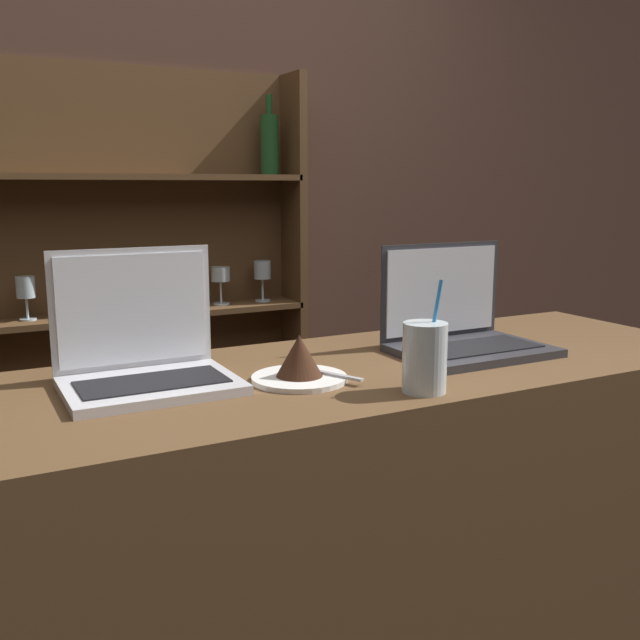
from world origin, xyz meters
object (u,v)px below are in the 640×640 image
Objects in this scene: laptop_near at (144,356)px; laptop_far at (461,329)px; cake_plate at (300,363)px; water_glass at (425,357)px.

laptop_near is 0.71m from laptop_far.
water_glass is at bearing -45.34° from cake_plate.
laptop_far reaches higher than cake_plate.
cake_plate is at bearing -172.16° from laptop_far.
laptop_near is at bearing 158.01° from cake_plate.
cake_plate is at bearing 134.66° from water_glass.
water_glass is (0.17, -0.17, 0.03)m from cake_plate.
water_glass is at bearing -139.30° from laptop_far.
cake_plate is 0.24m from water_glass.
cake_plate is (-0.44, -0.06, -0.02)m from laptop_far.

